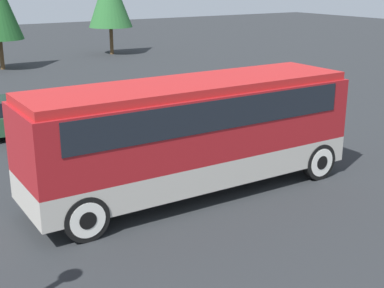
{
  "coord_description": "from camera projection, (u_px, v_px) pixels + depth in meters",
  "views": [
    {
      "loc": [
        -7.58,
        -11.92,
        5.85
      ],
      "look_at": [
        0.0,
        0.0,
        1.44
      ],
      "focal_mm": 50.0,
      "sensor_mm": 36.0,
      "label": 1
    }
  ],
  "objects": [
    {
      "name": "tour_bus",
      "position": [
        195.0,
        127.0,
        14.71
      ],
      "size": [
        9.4,
        2.61,
        3.2
      ],
      "color": "#B7B2A8",
      "rests_on": "ground_plane"
    },
    {
      "name": "parked_car_mid",
      "position": [
        21.0,
        116.0,
        20.63
      ],
      "size": [
        4.13,
        1.89,
        1.5
      ],
      "color": "#2D5638",
      "rests_on": "ground_plane"
    },
    {
      "name": "ground_plane",
      "position": [
        192.0,
        192.0,
        15.23
      ],
      "size": [
        120.0,
        120.0,
        0.0
      ],
      "primitive_type": "plane",
      "color": "#26282B"
    },
    {
      "name": "parked_car_near",
      "position": [
        207.0,
        110.0,
        21.57
      ],
      "size": [
        4.21,
        1.82,
        1.44
      ],
      "color": "#7A6B5B",
      "rests_on": "ground_plane"
    }
  ]
}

